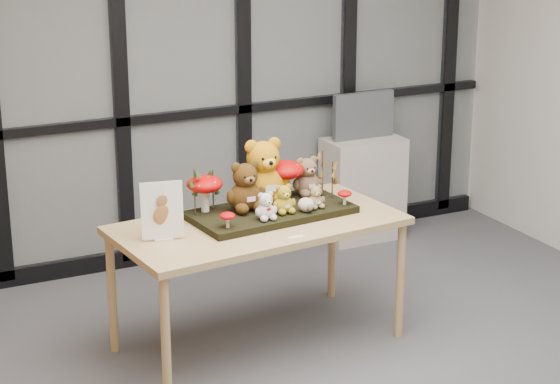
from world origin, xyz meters
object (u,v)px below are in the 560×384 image
bear_tan_back (307,174)px  mushroom_front_right (345,197)px  bear_white_bow (266,204)px  display_table (258,233)px  bear_small_yellow (284,197)px  cabinet (363,189)px  bear_pooh_yellow (263,168)px  monitor (363,115)px  mushroom_back_left (205,192)px  sign_holder (162,213)px  mushroom_front_left (227,219)px  bear_beige_small (315,195)px  diorama_tray (271,212)px  bear_brown_medium (245,183)px  mushroom_back_right (285,178)px  plush_cream_hedgehog (306,204)px

bear_tan_back → mushroom_front_right: bearing=-73.3°
bear_tan_back → bear_white_bow: bearing=-149.6°
display_table → mushroom_front_right: bearing=-10.4°
bear_small_yellow → cabinet: (1.31, 1.33, -0.51)m
display_table → bear_small_yellow: bearing=-13.8°
bear_pooh_yellow → monitor: (1.34, 1.13, -0.07)m
bear_pooh_yellow → mushroom_back_left: bear_pooh_yellow is taller
bear_pooh_yellow → sign_holder: size_ratio=1.32×
mushroom_front_left → sign_holder: sign_holder is taller
bear_beige_small → mushroom_front_right: 0.18m
diorama_tray → bear_brown_medium: 0.23m
mushroom_front_right → monitor: bearing=56.0°
mushroom_front_left → monitor: size_ratio=0.20×
bear_beige_small → mushroom_back_right: mushroom_back_right is taller
bear_pooh_yellow → bear_small_yellow: 0.25m
bear_small_yellow → mushroom_back_left: 0.45m
bear_beige_small → sign_holder: sign_holder is taller
mushroom_front_right → bear_pooh_yellow: bearing=149.6°
plush_cream_hedgehog → bear_brown_medium: bearing=142.9°
mushroom_back_left → monitor: (1.71, 1.13, 0.03)m
cabinet → bear_tan_back: bearing=-133.6°
bear_brown_medium → bear_white_bow: size_ratio=1.81×
bear_tan_back → mushroom_front_left: bear_tan_back is taller
bear_beige_small → cabinet: 1.80m
diorama_tray → sign_holder: sign_holder is taller
mushroom_front_right → plush_cream_hedgehog: bearing=-176.4°
bear_small_yellow → bear_tan_back: bearing=36.0°
monitor → diorama_tray: bearing=-137.0°
bear_white_bow → mushroom_back_left: (-0.25, 0.28, 0.03)m
display_table → sign_holder: sign_holder is taller
mushroom_front_left → mushroom_front_right: mushroom_front_left is taller
mushroom_front_left → mushroom_front_right: (0.77, 0.07, -0.00)m
bear_small_yellow → sign_holder: bearing=175.7°
mushroom_back_right → sign_holder: bearing=-163.5°
sign_holder → bear_tan_back: bearing=25.9°
mushroom_back_left → bear_brown_medium: bearing=-19.1°
mushroom_back_left → mushroom_front_right: (0.78, -0.24, -0.07)m
diorama_tray → mushroom_front_left: mushroom_front_left is taller
plush_cream_hedgehog → sign_holder: 0.86m
sign_holder → plush_cream_hedgehog: bearing=9.9°
plush_cream_hedgehog → cabinet: (1.19, 1.37, -0.46)m
bear_white_bow → mushroom_back_left: size_ratio=0.76×
monitor → bear_white_bow: bearing=-135.9°
bear_beige_small → mushroom_back_left: size_ratio=0.65×
bear_pooh_yellow → monitor: 1.76m
bear_pooh_yellow → bear_tan_back: bear_pooh_yellow is taller
bear_tan_back → bear_small_yellow: (-0.28, -0.25, -0.04)m
mushroom_back_left → sign_holder: (-0.34, -0.24, -0.00)m
mushroom_front_right → cabinet: mushroom_front_right is taller
mushroom_back_right → cabinet: (1.19, 1.10, -0.54)m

